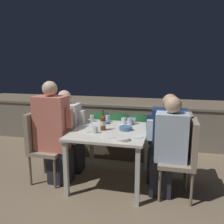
{
  "coord_description": "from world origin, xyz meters",
  "views": [
    {
      "loc": [
        0.73,
        -2.84,
        1.55
      ],
      "look_at": [
        0.0,
        0.08,
        0.94
      ],
      "focal_mm": 38.0,
      "sensor_mm": 36.0,
      "label": 1
    }
  ],
  "objects_px": {
    "chair_right_near": "(186,153)",
    "person_blue_shirt": "(168,147)",
    "person_navy_jumper": "(166,140)",
    "person_coral_top": "(54,133)",
    "beer_bottle": "(103,122)",
    "chair_left_near": "(41,141)",
    "person_white_polo": "(68,131)",
    "potted_plant": "(60,132)",
    "chair_right_far": "(182,144)",
    "chair_left_far": "(55,133)"
  },
  "relations": [
    {
      "from": "chair_left_near",
      "to": "person_navy_jumper",
      "type": "relative_size",
      "value": 0.79
    },
    {
      "from": "person_navy_jumper",
      "to": "beer_bottle",
      "type": "bearing_deg",
      "value": -166.19
    },
    {
      "from": "person_blue_shirt",
      "to": "beer_bottle",
      "type": "relative_size",
      "value": 4.39
    },
    {
      "from": "person_coral_top",
      "to": "chair_left_far",
      "type": "height_order",
      "value": "person_coral_top"
    },
    {
      "from": "chair_right_near",
      "to": "chair_left_near",
      "type": "bearing_deg",
      "value": -179.54
    },
    {
      "from": "chair_left_near",
      "to": "chair_right_near",
      "type": "bearing_deg",
      "value": 0.46
    },
    {
      "from": "person_navy_jumper",
      "to": "chair_left_near",
      "type": "bearing_deg",
      "value": -168.5
    },
    {
      "from": "person_blue_shirt",
      "to": "beer_bottle",
      "type": "bearing_deg",
      "value": 171.75
    },
    {
      "from": "person_navy_jumper",
      "to": "beer_bottle",
      "type": "distance_m",
      "value": 0.84
    },
    {
      "from": "chair_left_near",
      "to": "chair_left_far",
      "type": "height_order",
      "value": "same"
    },
    {
      "from": "person_blue_shirt",
      "to": "chair_right_far",
      "type": "distance_m",
      "value": 0.36
    },
    {
      "from": "person_coral_top",
      "to": "person_white_polo",
      "type": "relative_size",
      "value": 1.13
    },
    {
      "from": "person_white_polo",
      "to": "person_navy_jumper",
      "type": "height_order",
      "value": "person_white_polo"
    },
    {
      "from": "chair_right_near",
      "to": "person_blue_shirt",
      "type": "distance_m",
      "value": 0.21
    },
    {
      "from": "chair_left_near",
      "to": "person_coral_top",
      "type": "distance_m",
      "value": 0.23
    },
    {
      "from": "chair_left_far",
      "to": "person_navy_jumper",
      "type": "bearing_deg",
      "value": -1.41
    },
    {
      "from": "person_white_polo",
      "to": "beer_bottle",
      "type": "distance_m",
      "value": 0.68
    },
    {
      "from": "person_navy_jumper",
      "to": "person_coral_top",
      "type": "bearing_deg",
      "value": -166.94
    },
    {
      "from": "chair_left_far",
      "to": "chair_right_far",
      "type": "xyz_separation_m",
      "value": [
        1.78,
        -0.04,
        0.0
      ]
    },
    {
      "from": "chair_right_near",
      "to": "person_blue_shirt",
      "type": "height_order",
      "value": "person_blue_shirt"
    },
    {
      "from": "person_white_polo",
      "to": "chair_right_near",
      "type": "relative_size",
      "value": 1.27
    },
    {
      "from": "chair_left_near",
      "to": "chair_left_far",
      "type": "relative_size",
      "value": 1.0
    },
    {
      "from": "chair_left_near",
      "to": "person_coral_top",
      "type": "xyz_separation_m",
      "value": [
        0.2,
        0.0,
        0.12
      ]
    },
    {
      "from": "person_white_polo",
      "to": "person_navy_jumper",
      "type": "relative_size",
      "value": 1.0
    },
    {
      "from": "chair_right_near",
      "to": "chair_right_far",
      "type": "xyz_separation_m",
      "value": [
        -0.03,
        0.31,
        0.0
      ]
    },
    {
      "from": "chair_left_near",
      "to": "potted_plant",
      "type": "bearing_deg",
      "value": 102.09
    },
    {
      "from": "person_blue_shirt",
      "to": "potted_plant",
      "type": "relative_size",
      "value": 1.91
    },
    {
      "from": "person_navy_jumper",
      "to": "potted_plant",
      "type": "bearing_deg",
      "value": 160.62
    },
    {
      "from": "person_blue_shirt",
      "to": "person_navy_jumper",
      "type": "distance_m",
      "value": 0.31
    },
    {
      "from": "person_coral_top",
      "to": "person_navy_jumper",
      "type": "distance_m",
      "value": 1.44
    },
    {
      "from": "person_blue_shirt",
      "to": "potted_plant",
      "type": "height_order",
      "value": "person_blue_shirt"
    },
    {
      "from": "potted_plant",
      "to": "chair_left_near",
      "type": "bearing_deg",
      "value": -77.91
    },
    {
      "from": "chair_left_near",
      "to": "person_navy_jumper",
      "type": "distance_m",
      "value": 1.63
    },
    {
      "from": "person_white_polo",
      "to": "chair_right_near",
      "type": "bearing_deg",
      "value": -12.23
    },
    {
      "from": "person_white_polo",
      "to": "chair_right_near",
      "type": "distance_m",
      "value": 1.65
    },
    {
      "from": "chair_right_far",
      "to": "person_navy_jumper",
      "type": "bearing_deg",
      "value": 180.0
    },
    {
      "from": "person_white_polo",
      "to": "chair_left_near",
      "type": "bearing_deg",
      "value": -121.28
    },
    {
      "from": "beer_bottle",
      "to": "potted_plant",
      "type": "height_order",
      "value": "beer_bottle"
    },
    {
      "from": "chair_left_far",
      "to": "beer_bottle",
      "type": "bearing_deg",
      "value": -16.17
    },
    {
      "from": "chair_right_far",
      "to": "potted_plant",
      "type": "distance_m",
      "value": 2.11
    },
    {
      "from": "person_coral_top",
      "to": "chair_right_near",
      "type": "bearing_deg",
      "value": 0.52
    },
    {
      "from": "person_white_polo",
      "to": "potted_plant",
      "type": "xyz_separation_m",
      "value": [
        -0.43,
        0.6,
        -0.21
      ]
    },
    {
      "from": "person_white_polo",
      "to": "chair_right_far",
      "type": "height_order",
      "value": "person_white_polo"
    },
    {
      "from": "chair_right_near",
      "to": "potted_plant",
      "type": "relative_size",
      "value": 1.49
    },
    {
      "from": "beer_bottle",
      "to": "potted_plant",
      "type": "bearing_deg",
      "value": 141.02
    },
    {
      "from": "beer_bottle",
      "to": "potted_plant",
      "type": "xyz_separation_m",
      "value": [
        -1.02,
        0.83,
        -0.44
      ]
    },
    {
      "from": "chair_left_near",
      "to": "chair_right_near",
      "type": "distance_m",
      "value": 1.83
    },
    {
      "from": "chair_left_far",
      "to": "person_navy_jumper",
      "type": "height_order",
      "value": "person_navy_jumper"
    },
    {
      "from": "person_blue_shirt",
      "to": "chair_right_far",
      "type": "height_order",
      "value": "person_blue_shirt"
    },
    {
      "from": "person_white_polo",
      "to": "chair_right_far",
      "type": "xyz_separation_m",
      "value": [
        1.58,
        -0.04,
        -0.04
      ]
    }
  ]
}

